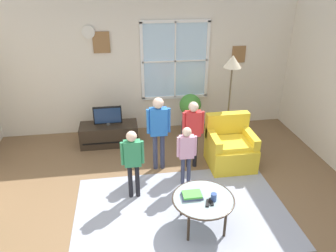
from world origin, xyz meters
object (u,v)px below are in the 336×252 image
(person_red_shirt, at_px, (193,127))
(remote_near_books, at_px, (211,202))
(potted_plant_by_window, at_px, (190,112))
(television, at_px, (108,115))
(person_green_shirt, at_px, (133,157))
(book_stack, at_px, (192,195))
(remote_near_cup, at_px, (208,203))
(person_blue_shirt, at_px, (158,126))
(coffee_table, at_px, (203,200))
(floor_lamp, at_px, (232,71))
(person_pink_shirt, at_px, (186,150))
(armchair, at_px, (230,148))
(tv_stand, at_px, (109,134))
(cup, at_px, (214,197))

(person_red_shirt, bearing_deg, remote_near_books, -93.41)
(potted_plant_by_window, bearing_deg, television, -174.56)
(potted_plant_by_window, bearing_deg, person_green_shirt, -123.63)
(book_stack, bearing_deg, person_green_shirt, 136.04)
(television, relative_size, remote_near_cup, 3.83)
(remote_near_books, relative_size, person_blue_shirt, 0.11)
(coffee_table, bearing_deg, remote_near_books, -49.98)
(floor_lamp, bearing_deg, person_pink_shirt, -130.79)
(person_green_shirt, bearing_deg, television, 102.87)
(armchair, xyz_separation_m, person_red_shirt, (-0.68, 0.01, 0.43))
(tv_stand, relative_size, remote_near_books, 7.91)
(cup, bearing_deg, coffee_table, 153.43)
(book_stack, height_order, potted_plant_by_window, potted_plant_by_window)
(book_stack, distance_m, person_blue_shirt, 1.47)
(coffee_table, bearing_deg, person_green_shirt, 139.06)
(cup, xyz_separation_m, person_blue_shirt, (-0.52, 1.52, 0.31))
(tv_stand, height_order, person_green_shirt, person_green_shirt)
(floor_lamp, bearing_deg, armchair, -103.46)
(armchair, distance_m, remote_near_cup, 1.74)
(remote_near_cup, bearing_deg, potted_plant_by_window, 82.46)
(armchair, height_order, cup, armchair)
(cup, bearing_deg, book_stack, 156.95)
(coffee_table, relative_size, person_blue_shirt, 0.62)
(potted_plant_by_window, bearing_deg, armchair, -69.26)
(armchair, relative_size, floor_lamp, 0.49)
(cup, relative_size, person_blue_shirt, 0.08)
(person_red_shirt, distance_m, person_pink_shirt, 0.57)
(floor_lamp, bearing_deg, book_stack, -119.00)
(armchair, xyz_separation_m, remote_near_cup, (-0.82, -1.53, 0.13))
(armchair, bearing_deg, cup, -116.25)
(tv_stand, distance_m, person_pink_shirt, 2.02)
(person_green_shirt, bearing_deg, person_red_shirt, 33.51)
(coffee_table, distance_m, floor_lamp, 2.59)
(cup, distance_m, person_red_shirt, 1.51)
(remote_near_books, bearing_deg, person_green_shirt, 138.18)
(person_blue_shirt, distance_m, floor_lamp, 1.71)
(person_red_shirt, bearing_deg, book_stack, -102.60)
(book_stack, relative_size, remote_near_cup, 1.94)
(cup, distance_m, remote_near_books, 0.07)
(tv_stand, xyz_separation_m, remote_near_books, (1.33, -2.57, 0.25))
(television, bearing_deg, armchair, -26.57)
(cup, relative_size, remote_near_books, 0.75)
(tv_stand, bearing_deg, coffee_table, -63.10)
(person_pink_shirt, bearing_deg, cup, -80.71)
(tv_stand, distance_m, book_stack, 2.68)
(armchair, xyz_separation_m, person_blue_shirt, (-1.24, 0.04, 0.49))
(armchair, relative_size, book_stack, 3.20)
(coffee_table, height_order, cup, cup)
(tv_stand, height_order, potted_plant_by_window, potted_plant_by_window)
(remote_near_cup, bearing_deg, person_red_shirt, 84.74)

